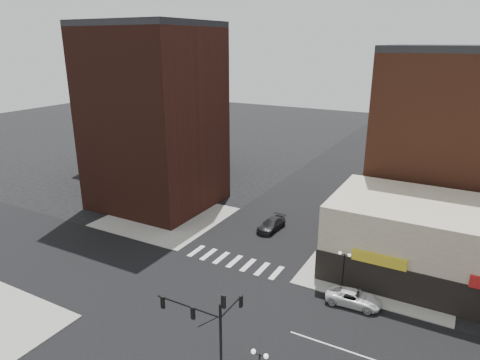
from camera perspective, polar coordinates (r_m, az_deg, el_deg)
The scene contains 13 objects.
ground at distance 42.20m, azimuth -6.35°, elevation -15.49°, with size 240.00×240.00×0.00m, color black.
road_ew at distance 42.19m, azimuth -6.35°, elevation -15.48°, with size 200.00×14.00×0.02m, color black.
road_ns at distance 42.19m, azimuth -6.35°, elevation -15.47°, with size 14.00×200.00×0.02m, color black.
sidewalk_nw at distance 60.22m, azimuth -9.76°, elevation -4.86°, with size 15.00×15.00×0.12m, color gray.
sidewalk_ne at distance 49.17m, azimuth 18.37°, elevation -11.08°, with size 15.00×15.00×0.12m, color gray.
building_nw at distance 62.46m, azimuth -11.35°, elevation 7.80°, with size 16.00×15.00×25.00m, color #3C1A13.
building_nw_low at distance 83.56m, azimuth -11.14°, elevation 5.81°, with size 20.00×18.00×12.00m, color #3C1A13.
building_ne_midrise at distance 59.21m, azimuth 26.56°, elevation 4.21°, with size 18.00×15.00×22.00m, color brown.
building_ne_row at distance 47.76m, azimuth 26.60°, elevation -8.68°, with size 24.20×12.20×8.00m.
traffic_signal at distance 30.69m, azimuth -3.84°, elevation -18.54°, with size 5.59×3.09×7.77m.
street_lamp_ne at distance 42.44m, azimuth 13.69°, elevation -10.55°, with size 1.22×0.32×4.16m.
white_suv at distance 42.19m, azimuth 14.91°, elevation -14.93°, with size 2.31×5.01×1.39m, color silver.
dark_sedan_north at distance 55.45m, azimuth 4.20°, elevation -5.93°, with size 2.07×5.10×1.48m, color black.
Camera 1 is at (20.83, -28.40, 23.24)m, focal length 32.00 mm.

